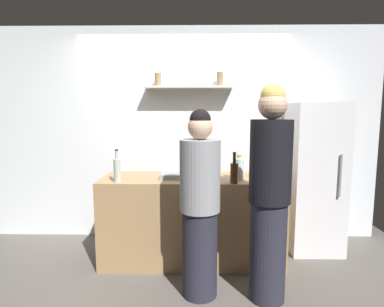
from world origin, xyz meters
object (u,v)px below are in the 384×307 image
(baking_pan, at_px, (177,176))
(person_grey_hoodie, at_px, (200,207))
(person_blonde, at_px, (270,195))
(wine_bottle_pale_glass, at_px, (117,170))
(refrigerator, at_px, (314,177))
(wine_bottle_dark_glass, at_px, (195,164))
(utensil_holder, at_px, (260,172))
(wine_bottle_amber_glass, at_px, (234,172))
(water_bottle_plastic, at_px, (239,168))
(wine_bottle_green_glass, at_px, (213,170))

(baking_pan, xyz_separation_m, person_grey_hoodie, (0.23, -0.62, -0.14))
(person_blonde, bearing_deg, wine_bottle_pale_glass, 146.55)
(refrigerator, bearing_deg, wine_bottle_dark_glass, -172.23)
(baking_pan, height_order, utensil_holder, utensil_holder)
(utensil_holder, bearing_deg, person_blonde, -94.45)
(person_blonde, bearing_deg, utensil_holder, 70.75)
(utensil_holder, bearing_deg, baking_pan, 179.89)
(baking_pan, relative_size, person_grey_hoodie, 0.21)
(baking_pan, distance_m, person_grey_hoodie, 0.68)
(wine_bottle_pale_glass, height_order, person_blonde, person_blonde)
(wine_bottle_amber_glass, bearing_deg, water_bottle_plastic, 67.25)
(utensil_holder, xyz_separation_m, person_blonde, (-0.05, -0.67, -0.06))
(wine_bottle_dark_glass, bearing_deg, refrigerator, 7.77)
(wine_bottle_amber_glass, bearing_deg, utensil_holder, 38.62)
(utensil_holder, height_order, water_bottle_plastic, water_bottle_plastic)
(refrigerator, xyz_separation_m, wine_bottle_dark_glass, (-1.35, -0.18, 0.18))
(wine_bottle_dark_glass, height_order, wine_bottle_pale_glass, wine_bottle_pale_glass)
(wine_bottle_pale_glass, relative_size, wine_bottle_green_glass, 1.01)
(wine_bottle_dark_glass, xyz_separation_m, wine_bottle_pale_glass, (-0.75, -0.39, 0.01))
(refrigerator, bearing_deg, water_bottle_plastic, -154.84)
(wine_bottle_amber_glass, xyz_separation_m, person_blonde, (0.24, -0.43, -0.11))
(water_bottle_plastic, bearing_deg, refrigerator, 25.16)
(wine_bottle_pale_glass, xyz_separation_m, water_bottle_plastic, (1.20, 0.15, -0.01))
(wine_bottle_green_glass, distance_m, wine_bottle_amber_glass, 0.20)
(wine_bottle_green_glass, relative_size, person_grey_hoodie, 0.20)
(utensil_holder, height_order, person_grey_hoodie, person_grey_hoodie)
(wine_bottle_amber_glass, bearing_deg, person_blonde, -60.88)
(refrigerator, height_order, water_bottle_plastic, refrigerator)
(wine_bottle_dark_glass, bearing_deg, water_bottle_plastic, -28.58)
(wine_bottle_amber_glass, relative_size, person_blonde, 0.17)
(refrigerator, distance_m, baking_pan, 1.58)
(baking_pan, xyz_separation_m, wine_bottle_green_glass, (0.36, -0.21, 0.10))
(baking_pan, height_order, wine_bottle_amber_glass, wine_bottle_amber_glass)
(baking_pan, bearing_deg, utensil_holder, -0.11)
(wine_bottle_dark_glass, distance_m, person_blonde, 1.05)
(refrigerator, distance_m, wine_bottle_dark_glass, 1.38)
(wine_bottle_amber_glass, bearing_deg, refrigerator, 31.39)
(utensil_holder, relative_size, wine_bottle_dark_glass, 0.73)
(wine_bottle_dark_glass, distance_m, wine_bottle_pale_glass, 0.85)
(baking_pan, distance_m, wine_bottle_green_glass, 0.43)
(wine_bottle_pale_glass, distance_m, wine_bottle_amber_glass, 1.12)
(refrigerator, relative_size, person_grey_hoodie, 1.05)
(wine_bottle_dark_glass, distance_m, water_bottle_plastic, 0.51)
(wine_bottle_pale_glass, bearing_deg, baking_pan, 20.39)
(wine_bottle_dark_glass, distance_m, wine_bottle_amber_glass, 0.56)
(person_grey_hoodie, bearing_deg, water_bottle_plastic, -14.89)
(utensil_holder, relative_size, person_blonde, 0.13)
(refrigerator, relative_size, baking_pan, 4.94)
(utensil_holder, bearing_deg, refrigerator, 27.88)
(wine_bottle_amber_glass, xyz_separation_m, person_grey_hoodie, (-0.33, -0.38, -0.22))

